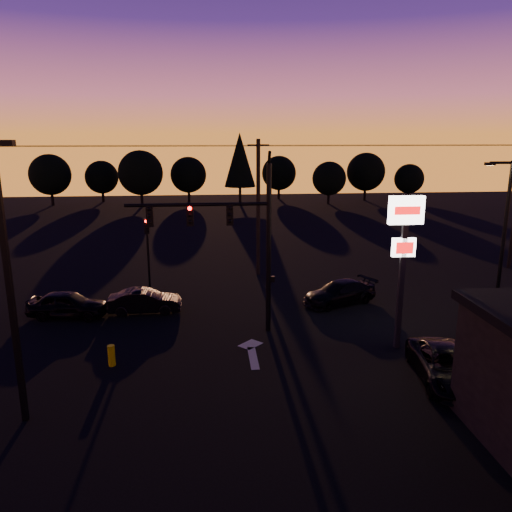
{
  "coord_description": "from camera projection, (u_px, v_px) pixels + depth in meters",
  "views": [
    {
      "loc": [
        -1.23,
        -18.55,
        9.31
      ],
      "look_at": [
        1.0,
        5.0,
        3.5
      ],
      "focal_mm": 35.0,
      "sensor_mm": 36.0,
      "label": 1
    }
  ],
  "objects": [
    {
      "name": "ground",
      "position": [
        243.0,
        369.0,
        20.27
      ],
      "size": [
        120.0,
        120.0,
        0.0
      ],
      "primitive_type": "plane",
      "color": "black",
      "rests_on": "ground"
    },
    {
      "name": "lane_arrow",
      "position": [
        252.0,
        351.0,
        21.92
      ],
      "size": [
        1.2,
        3.1,
        0.01
      ],
      "color": "beige",
      "rests_on": "ground"
    },
    {
      "name": "traffic_signal_mast",
      "position": [
        234.0,
        231.0,
        22.94
      ],
      "size": [
        6.79,
        0.52,
        8.58
      ],
      "color": "black",
      "rests_on": "ground"
    },
    {
      "name": "secondary_signal",
      "position": [
        148.0,
        243.0,
        30.23
      ],
      "size": [
        0.3,
        0.31,
        4.35
      ],
      "color": "black",
      "rests_on": "ground"
    },
    {
      "name": "parking_lot_light",
      "position": [
        7.0,
        268.0,
        15.42
      ],
      "size": [
        1.25,
        0.3,
        9.14
      ],
      "color": "black",
      "rests_on": "ground"
    },
    {
      "name": "pylon_sign",
      "position": [
        404.0,
        240.0,
        21.19
      ],
      "size": [
        1.5,
        0.28,
        6.8
      ],
      "color": "black",
      "rests_on": "ground"
    },
    {
      "name": "streetlight",
      "position": [
        503.0,
        231.0,
        25.81
      ],
      "size": [
        1.55,
        0.35,
        8.0
      ],
      "color": "black",
      "rests_on": "ground"
    },
    {
      "name": "utility_pole_1",
      "position": [
        258.0,
        207.0,
        32.89
      ],
      "size": [
        1.4,
        0.26,
        9.0
      ],
      "color": "black",
      "rests_on": "ground"
    },
    {
      "name": "power_wires",
      "position": [
        258.0,
        146.0,
        31.94
      ],
      "size": [
        36.0,
        1.22,
        0.07
      ],
      "color": "black",
      "rests_on": "ground"
    },
    {
      "name": "bollard",
      "position": [
        112.0,
        356.0,
        20.49
      ],
      "size": [
        0.3,
        0.3,
        0.89
      ],
      "primitive_type": "cylinder",
      "color": "#DBD500",
      "rests_on": "ground"
    },
    {
      "name": "tree_0",
      "position": [
        50.0,
        175.0,
        65.62
      ],
      "size": [
        5.36,
        5.36,
        6.74
      ],
      "color": "black",
      "rests_on": "ground"
    },
    {
      "name": "tree_1",
      "position": [
        102.0,
        177.0,
        69.22
      ],
      "size": [
        4.54,
        4.54,
        5.71
      ],
      "color": "black",
      "rests_on": "ground"
    },
    {
      "name": "tree_2",
      "position": [
        141.0,
        173.0,
        64.71
      ],
      "size": [
        5.77,
        5.78,
        7.26
      ],
      "color": "black",
      "rests_on": "ground"
    },
    {
      "name": "tree_3",
      "position": [
        188.0,
        175.0,
        69.28
      ],
      "size": [
        4.95,
        4.95,
        6.22
      ],
      "color": "black",
      "rests_on": "ground"
    },
    {
      "name": "tree_4",
      "position": [
        240.0,
        160.0,
        66.5
      ],
      "size": [
        4.18,
        4.18,
        9.5
      ],
      "color": "black",
      "rests_on": "ground"
    },
    {
      "name": "tree_5",
      "position": [
        279.0,
        173.0,
        72.4
      ],
      "size": [
        4.95,
        4.95,
        6.22
      ],
      "color": "black",
      "rests_on": "ground"
    },
    {
      "name": "tree_6",
      "position": [
        329.0,
        178.0,
        67.23
      ],
      "size": [
        4.54,
        4.54,
        5.71
      ],
      "color": "black",
      "rests_on": "ground"
    },
    {
      "name": "tree_7",
      "position": [
        366.0,
        172.0,
        70.53
      ],
      "size": [
        5.36,
        5.36,
        6.74
      ],
      "color": "black",
      "rests_on": "ground"
    },
    {
      "name": "tree_8",
      "position": [
        409.0,
        179.0,
        70.34
      ],
      "size": [
        4.12,
        4.12,
        5.19
      ],
      "color": "black",
      "rests_on": "ground"
    },
    {
      "name": "car_left",
      "position": [
        68.0,
        304.0,
        25.91
      ],
      "size": [
        4.22,
        2.12,
        1.38
      ],
      "primitive_type": "imported",
      "rotation": [
        0.0,
        0.0,
        1.45
      ],
      "color": "black",
      "rests_on": "ground"
    },
    {
      "name": "car_mid",
      "position": [
        145.0,
        301.0,
        26.59
      ],
      "size": [
        3.85,
        1.4,
        1.26
      ],
      "primitive_type": "imported",
      "rotation": [
        0.0,
        0.0,
        1.59
      ],
      "color": "black",
      "rests_on": "ground"
    },
    {
      "name": "car_right",
      "position": [
        340.0,
        293.0,
        27.99
      ],
      "size": [
        4.74,
        3.42,
        1.27
      ],
      "primitive_type": "imported",
      "rotation": [
        0.0,
        0.0,
        -1.15
      ],
      "color": "black",
      "rests_on": "ground"
    },
    {
      "name": "suv_parked",
      "position": [
        447.0,
        366.0,
        19.14
      ],
      "size": [
        2.77,
        4.93,
        1.3
      ],
      "primitive_type": "imported",
      "rotation": [
        0.0,
        0.0,
        -0.13
      ],
      "color": "black",
      "rests_on": "ground"
    }
  ]
}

